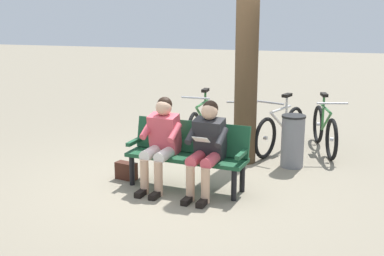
{
  "coord_description": "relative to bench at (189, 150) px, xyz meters",
  "views": [
    {
      "loc": [
        -1.97,
        6.32,
        2.4
      ],
      "look_at": [
        -0.24,
        -0.16,
        0.75
      ],
      "focal_mm": 47.98,
      "sensor_mm": 36.0,
      "label": 1
    }
  ],
  "objects": [
    {
      "name": "tree_trunk",
      "position": [
        -0.54,
        -1.27,
        1.21
      ],
      "size": [
        0.34,
        0.34,
        3.44
      ],
      "primitive_type": "cylinder",
      "color": "#4C3823",
      "rests_on": "ground"
    },
    {
      "name": "bicycle_red",
      "position": [
        -1.72,
        -2.21,
        -0.15
      ],
      "size": [
        0.55,
        1.65,
        0.94
      ],
      "rotation": [
        0.0,
        0.0,
        1.8
      ],
      "color": "black",
      "rests_on": "ground"
    },
    {
      "name": "bicycle_orange",
      "position": [
        -1.02,
        -2.01,
        -0.15
      ],
      "size": [
        0.72,
        1.58,
        0.94
      ],
      "rotation": [
        0.0,
        0.0,
        1.19
      ],
      "color": "black",
      "rests_on": "ground"
    },
    {
      "name": "person_reading",
      "position": [
        -0.3,
        0.21,
        0.16
      ],
      "size": [
        0.53,
        0.8,
        1.2
      ],
      "rotation": [
        0.0,
        0.0,
        -0.14
      ],
      "color": "#262628",
      "rests_on": "ground"
    },
    {
      "name": "bicycle_black",
      "position": [
        0.34,
        -2.13,
        -0.15
      ],
      "size": [
        0.48,
        1.68,
        0.94
      ],
      "rotation": [
        0.0,
        0.0,
        1.53
      ],
      "color": "black",
      "rests_on": "ground"
    },
    {
      "name": "handbag",
      "position": [
        0.91,
        -0.05,
        -0.39
      ],
      "size": [
        0.33,
        0.21,
        0.24
      ],
      "primitive_type": "cube",
      "rotation": [
        0.0,
        0.0,
        -0.26
      ],
      "color": "#3F1E14",
      "rests_on": "ground"
    },
    {
      "name": "bench",
      "position": [
        0.0,
        0.0,
        0.0
      ],
      "size": [
        1.65,
        0.7,
        0.87
      ],
      "rotation": [
        0.0,
        0.0,
        -0.14
      ],
      "color": "#194C2D",
      "rests_on": "ground"
    },
    {
      "name": "litter_bin",
      "position": [
        -1.27,
        -1.22,
        -0.11
      ],
      "size": [
        0.36,
        0.36,
        0.79
      ],
      "color": "slate",
      "rests_on": "ground"
    },
    {
      "name": "ground_plane",
      "position": [
        0.25,
        -0.06,
        -0.51
      ],
      "size": [
        40.0,
        40.0,
        0.0
      ],
      "primitive_type": "plane",
      "color": "gray"
    },
    {
      "name": "person_companion",
      "position": [
        0.34,
        0.12,
        0.16
      ],
      "size": [
        0.53,
        0.8,
        1.2
      ],
      "rotation": [
        0.0,
        0.0,
        -0.14
      ],
      "color": "#D84C59",
      "rests_on": "ground"
    },
    {
      "name": "bicycle_purple",
      "position": [
        -0.34,
        -1.95,
        -0.15
      ],
      "size": [
        0.56,
        1.65,
        0.94
      ],
      "rotation": [
        0.0,
        0.0,
        1.81
      ],
      "color": "black",
      "rests_on": "ground"
    }
  ]
}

